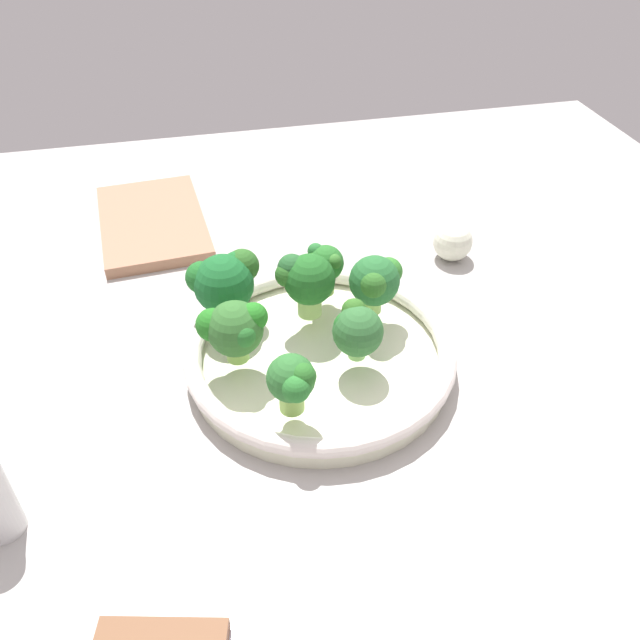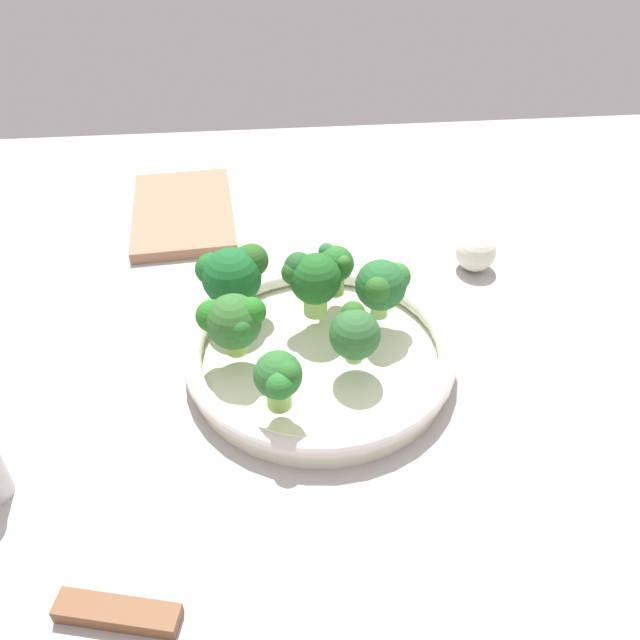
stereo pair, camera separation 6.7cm
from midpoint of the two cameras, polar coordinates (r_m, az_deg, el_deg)
name	(u,v)px [view 2 (the right image)]	position (r cm, az deg, el deg)	size (l,w,h in cm)	color
ground_plane	(349,376)	(71.95, 5.26, -5.02)	(130.00, 130.00, 2.50)	#ACA8A5
bowl	(320,354)	(69.80, 2.74, -3.11)	(29.01, 29.01, 3.52)	silver
broccoli_floret_0	(383,285)	(70.20, 8.23, 2.93)	(5.80, 6.17, 6.89)	#A0D86B
broccoli_floret_1	(279,378)	(59.06, -0.35, -5.28)	(5.42, 4.55, 6.25)	#93C558
broccoli_floret_2	(335,265)	(73.14, 3.90, 4.74)	(4.13, 4.46, 6.11)	#89B350
broccoli_floret_3	(357,332)	(64.89, 6.24, -1.19)	(5.56, 5.44, 5.90)	#86CC6A
broccoli_floret_4	(233,322)	(65.03, -4.77, -0.31)	(5.72, 7.18, 6.78)	#8FC756
broccoli_floret_5	(311,279)	(69.79, 1.98, 3.53)	(5.61, 6.44, 7.41)	#9FC76C
broccoli_floret_6	(233,274)	(71.50, -5.03, 3.95)	(6.59, 8.15, 7.22)	#7EB04F
knife	(179,623)	(53.96, -8.48, -25.03)	(8.63, 26.41, 1.50)	silver
cutting_board	(183,212)	(97.68, -9.99, 9.24)	(22.98, 14.23, 1.60)	#A47155
garlic_bulb	(476,252)	(87.24, 15.66, 5.70)	(5.16, 5.16, 5.16)	silver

